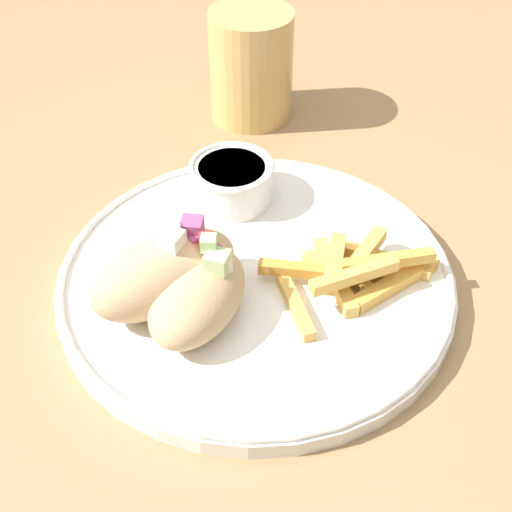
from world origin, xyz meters
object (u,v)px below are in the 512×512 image
at_px(sauce_ramekin, 232,180).
at_px(water_glass, 251,70).
at_px(fries_pile, 353,272).
at_px(pita_sandwich_far, 167,275).
at_px(plate, 256,278).
at_px(pita_sandwich_near, 198,296).

xyz_separation_m(sauce_ramekin, water_glass, (0.10, 0.13, 0.02)).
bearing_deg(fries_pile, pita_sandwich_far, 156.13).
height_order(fries_pile, sauce_ramekin, sauce_ramekin).
relative_size(pita_sandwich_far, water_glass, 1.08).
bearing_deg(plate, pita_sandwich_far, 171.70).
relative_size(pita_sandwich_far, sauce_ramekin, 1.63).
bearing_deg(sauce_ramekin, water_glass, 52.60).
relative_size(fries_pile, water_glass, 1.19).
xyz_separation_m(plate, fries_pile, (0.06, -0.05, 0.02)).
bearing_deg(plate, sauce_ramekin, 70.19).
relative_size(pita_sandwich_near, water_glass, 1.04).
distance_m(fries_pile, water_glass, 0.29).
bearing_deg(sauce_ramekin, plate, -109.81).
bearing_deg(fries_pile, plate, 141.40).
distance_m(sauce_ramekin, water_glass, 0.17).
bearing_deg(water_glass, plate, -120.84).
bearing_deg(pita_sandwich_far, pita_sandwich_near, -71.40).
distance_m(pita_sandwich_near, water_glass, 0.31).
xyz_separation_m(pita_sandwich_near, water_glass, (0.20, 0.25, 0.01)).
bearing_deg(sauce_ramekin, pita_sandwich_near, -130.23).
bearing_deg(plate, water_glass, 59.16).
distance_m(plate, sauce_ramekin, 0.10).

